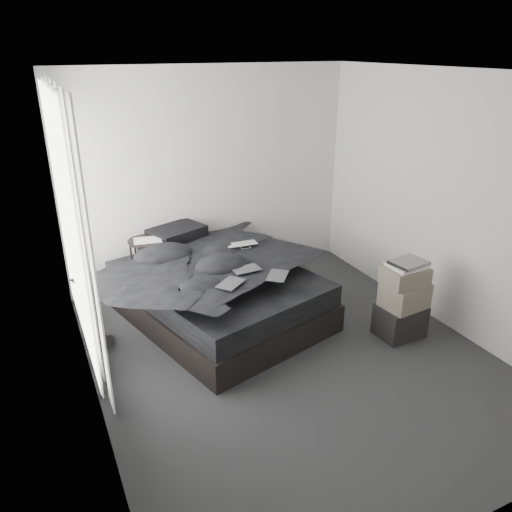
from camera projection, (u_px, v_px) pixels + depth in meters
name	position (u px, v px, depth m)	size (l,w,h in m)	color
floor	(291.00, 356.00, 4.85)	(3.60, 4.20, 0.01)	#2F2F32
ceiling	(300.00, 72.00, 3.84)	(3.60, 4.20, 0.01)	white
wall_back	(211.00, 177.00, 6.09)	(3.60, 0.01, 2.60)	silver
wall_front	(493.00, 356.00, 2.60)	(3.60, 0.01, 2.60)	silver
wall_left	(80.00, 267.00, 3.64)	(0.01, 4.20, 2.60)	silver
wall_right	(450.00, 204.00, 5.05)	(0.01, 4.20, 2.60)	silver
window_left	(68.00, 223.00, 4.37)	(0.02, 2.00, 2.30)	white
curtain_left	(75.00, 230.00, 4.42)	(0.06, 2.12, 2.48)	white
bed	(218.00, 304.00, 5.50)	(1.66, 2.19, 0.30)	black
mattress	(218.00, 283.00, 5.40)	(1.59, 2.12, 0.23)	black
duvet	(220.00, 264.00, 5.27)	(1.61, 1.87, 0.25)	black
pillow_lower	(171.00, 245.00, 5.89)	(0.66, 0.45, 0.15)	black
pillow_upper	(177.00, 233.00, 5.86)	(0.62, 0.42, 0.14)	black
laptop	(243.00, 240.00, 5.53)	(0.35, 0.23, 0.03)	silver
comic_a	(230.00, 276.00, 4.69)	(0.28, 0.18, 0.01)	black
comic_b	(246.00, 261.00, 4.98)	(0.28, 0.18, 0.01)	black
comic_c	(278.00, 267.00, 4.84)	(0.28, 0.18, 0.01)	black
side_stand	(150.00, 272.00, 5.71)	(0.42, 0.42, 0.78)	black
papers	(148.00, 240.00, 5.55)	(0.30, 0.22, 0.02)	white
floor_books	(105.00, 337.00, 5.04)	(0.13, 0.19, 0.13)	black
box_lower	(400.00, 320.00, 5.15)	(0.46, 0.36, 0.34)	black
box_mid	(405.00, 295.00, 5.03)	(0.43, 0.34, 0.26)	#6F6557
box_upper	(405.00, 275.00, 4.94)	(0.41, 0.33, 0.18)	#6F6557
art_book_white	(407.00, 265.00, 4.91)	(0.35, 0.28, 0.03)	silver
art_book_snake	(409.00, 263.00, 4.89)	(0.34, 0.27, 0.03)	silver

